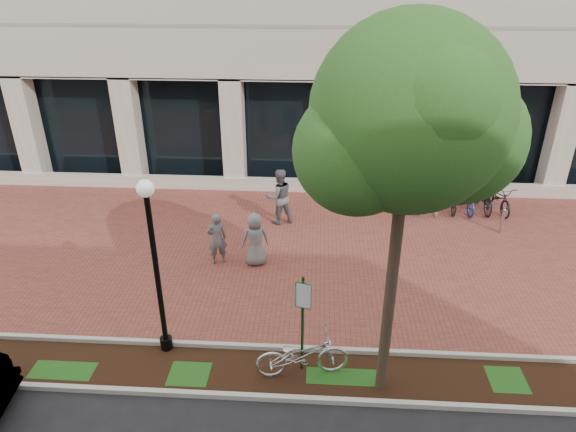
# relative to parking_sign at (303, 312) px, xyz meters

# --- Properties ---
(ground) EXTENTS (120.00, 120.00, 0.00)m
(ground) POSITION_rel_parking_sign_xyz_m (-0.98, 5.07, -1.52)
(ground) COLOR black
(ground) RESTS_ON ground
(brick_plaza) EXTENTS (40.00, 9.00, 0.01)m
(brick_plaza) POSITION_rel_parking_sign_xyz_m (-0.98, 5.07, -1.52)
(brick_plaza) COLOR brown
(brick_plaza) RESTS_ON ground
(planting_strip) EXTENTS (40.00, 1.50, 0.01)m
(planting_strip) POSITION_rel_parking_sign_xyz_m (-0.98, -0.18, -1.52)
(planting_strip) COLOR black
(planting_strip) RESTS_ON ground
(curb_plaza_side) EXTENTS (40.00, 0.12, 0.12)m
(curb_plaza_side) POSITION_rel_parking_sign_xyz_m (-0.98, 0.57, -1.46)
(curb_plaza_side) COLOR #B0AFA6
(curb_plaza_side) RESTS_ON ground
(curb_street_side) EXTENTS (40.00, 0.12, 0.12)m
(curb_street_side) POSITION_rel_parking_sign_xyz_m (-0.98, -0.93, -1.46)
(curb_street_side) COLOR #B0AFA6
(curb_street_side) RESTS_ON ground
(parking_sign) EXTENTS (0.34, 0.07, 2.38)m
(parking_sign) POSITION_rel_parking_sign_xyz_m (0.00, 0.00, 0.00)
(parking_sign) COLOR #143715
(parking_sign) RESTS_ON ground
(lamppost) EXTENTS (0.36, 0.36, 4.20)m
(lamppost) POSITION_rel_parking_sign_xyz_m (-3.13, 0.47, 0.85)
(lamppost) COLOR black
(lamppost) RESTS_ON ground
(street_tree) EXTENTS (3.88, 3.23, 7.45)m
(street_tree) POSITION_rel_parking_sign_xyz_m (1.71, -0.41, 4.10)
(street_tree) COLOR #453627
(street_tree) RESTS_ON ground
(locked_bicycle) EXTENTS (2.10, 1.05, 1.05)m
(locked_bicycle) POSITION_rel_parking_sign_xyz_m (0.01, -0.15, -0.99)
(locked_bicycle) COLOR silver
(locked_bicycle) RESTS_ON ground
(pedestrian_left) EXTENTS (0.68, 0.58, 1.60)m
(pedestrian_left) POSITION_rel_parking_sign_xyz_m (-2.62, 4.24, -0.72)
(pedestrian_left) COLOR #5D5D61
(pedestrian_left) RESTS_ON ground
(pedestrian_mid) EXTENTS (1.15, 1.04, 1.92)m
(pedestrian_mid) POSITION_rel_parking_sign_xyz_m (-1.03, 6.91, -0.56)
(pedestrian_mid) COLOR slate
(pedestrian_mid) RESTS_ON ground
(pedestrian_right) EXTENTS (0.90, 0.71, 1.62)m
(pedestrian_right) POSITION_rel_parking_sign_xyz_m (-1.51, 4.25, -0.71)
(pedestrian_right) COLOR slate
(pedestrian_right) RESTS_ON ground
(bollard) EXTENTS (0.12, 0.12, 0.87)m
(bollard) POSITION_rel_parking_sign_xyz_m (6.25, 6.63, -1.08)
(bollard) COLOR #ADACB1
(bollard) RESTS_ON ground
(bike_rack_cluster) EXTENTS (4.27, 2.03, 1.13)m
(bike_rack_cluster) POSITION_rel_parking_sign_xyz_m (4.98, 8.35, -0.99)
(bike_rack_cluster) COLOR black
(bike_rack_cluster) RESTS_ON ground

